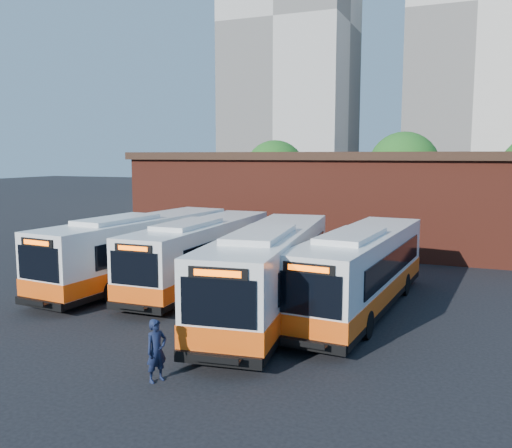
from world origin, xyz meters
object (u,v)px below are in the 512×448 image
at_px(bus_mideast, 270,274).
at_px(bus_east, 361,273).
at_px(bus_midwest, 202,255).
at_px(bus_west, 139,252).
at_px(transit_worker, 156,350).

relative_size(bus_mideast, bus_east, 1.05).
bearing_deg(bus_midwest, bus_mideast, -35.47).
xyz_separation_m(bus_west, bus_east, (10.92, -0.48, -0.03)).
distance_m(bus_west, bus_mideast, 8.11).
bearing_deg(bus_west, bus_midwest, 18.16).
relative_size(bus_midwest, bus_mideast, 0.92).
xyz_separation_m(bus_midwest, bus_east, (7.83, -1.20, 0.04)).
bearing_deg(transit_worker, bus_east, 1.02).
relative_size(bus_midwest, transit_worker, 6.81).
bearing_deg(bus_mideast, bus_east, 23.99).
bearing_deg(bus_mideast, bus_west, 155.23).
relative_size(bus_mideast, transit_worker, 7.42).
bearing_deg(transit_worker, bus_midwest, 45.14).
distance_m(bus_mideast, transit_worker, 7.20).
height_order(bus_midwest, transit_worker, bus_midwest).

